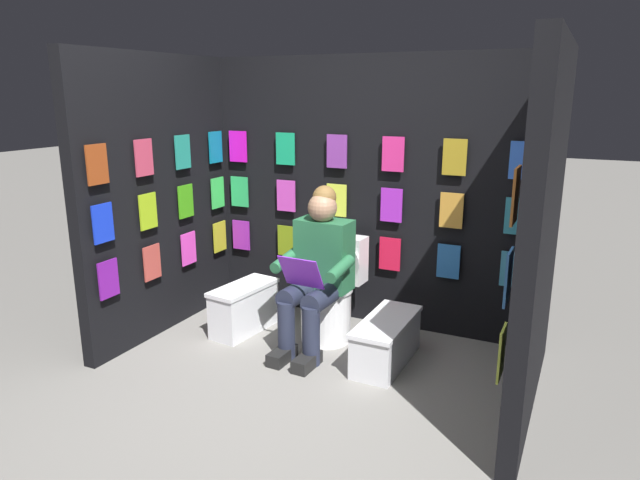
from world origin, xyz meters
TOP-DOWN VIEW (x-y plane):
  - ground_plane at (0.00, 0.00)m, footprint 30.00×30.00m
  - display_wall_back at (0.00, -1.67)m, footprint 2.75×0.14m
  - display_wall_left at (-1.37, -0.81)m, footprint 0.14×1.62m
  - display_wall_right at (1.37, -0.81)m, footprint 0.14×1.62m
  - toilet at (0.10, -1.20)m, footprint 0.41×0.56m
  - person_reading at (0.11, -0.98)m, footprint 0.54×0.70m
  - comic_longbox_near at (-0.43, -0.96)m, footprint 0.30×0.72m
  - comic_longbox_far at (0.76, -1.00)m, footprint 0.33×0.62m

SIDE VIEW (x-z plane):
  - ground_plane at x=0.00m, z-range 0.00..0.00m
  - comic_longbox_near at x=-0.43m, z-range 0.00..0.33m
  - comic_longbox_far at x=0.76m, z-range 0.00..0.38m
  - toilet at x=0.10m, z-range -0.06..0.71m
  - person_reading at x=0.11m, z-range 0.00..1.20m
  - display_wall_left at x=-1.37m, z-range 0.00..2.11m
  - display_wall_right at x=1.37m, z-range 0.00..2.11m
  - display_wall_back at x=0.00m, z-range 0.00..2.11m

